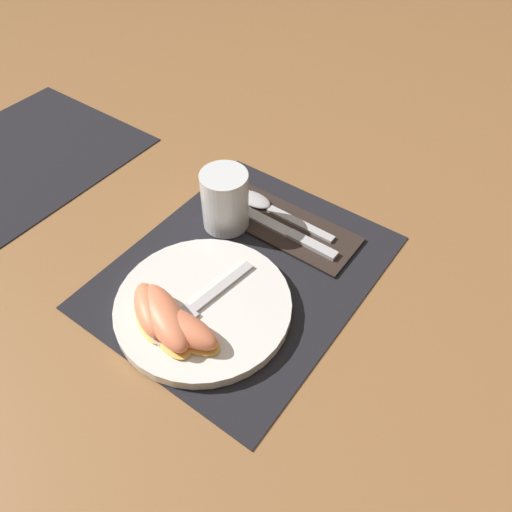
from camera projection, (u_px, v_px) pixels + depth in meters
ground_plane at (243, 271)px, 0.75m from camera, size 3.00×3.00×0.00m
placemat at (243, 270)px, 0.74m from camera, size 0.42×0.34×0.00m
placemat_far at (15, 161)px, 0.93m from camera, size 0.42×0.34×0.00m
plate at (205, 307)px, 0.69m from camera, size 0.24×0.24×0.02m
juice_glass at (225, 203)px, 0.78m from camera, size 0.07×0.07×0.10m
napkin at (281, 223)px, 0.81m from camera, size 0.10×0.26×0.00m
knife at (281, 229)px, 0.79m from camera, size 0.02×0.21×0.01m
spoon at (266, 206)px, 0.83m from camera, size 0.03×0.19×0.01m
fork at (197, 306)px, 0.67m from camera, size 0.18×0.04×0.00m
citrus_wedge_0 at (150, 311)px, 0.66m from camera, size 0.09×0.10×0.03m
citrus_wedge_1 at (165, 318)px, 0.65m from camera, size 0.10×0.13×0.04m
citrus_wedge_2 at (181, 328)px, 0.64m from camera, size 0.05×0.12×0.03m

